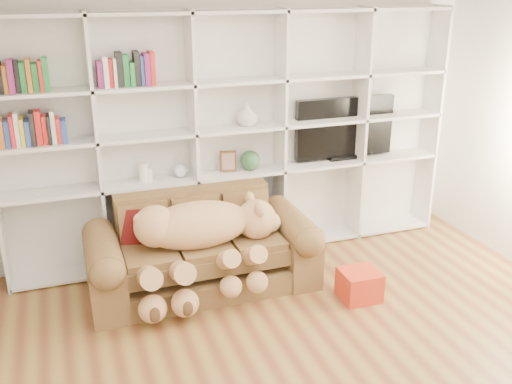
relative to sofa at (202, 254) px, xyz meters
name	(u,v)px	position (x,y,z in m)	size (l,w,h in m)	color
wall_back	(231,119)	(0.54, 0.79, 1.03)	(5.00, 0.02, 2.70)	silver
bookshelf	(212,128)	(0.30, 0.65, 0.99)	(4.43, 0.35, 2.40)	silver
sofa	(202,254)	(0.00, 0.00, 0.00)	(2.00, 0.87, 0.84)	brown
teddy_bear	(201,237)	(-0.05, -0.17, 0.26)	(1.39, 0.79, 0.81)	tan
throw_pillow	(141,228)	(-0.51, 0.14, 0.28)	(0.34, 0.11, 0.34)	#540E0F
gift_box	(359,285)	(1.24, -0.67, -0.19)	(0.33, 0.31, 0.26)	red
tv	(344,129)	(1.72, 0.64, 0.87)	(1.09, 0.18, 0.64)	black
picture_frame	(228,161)	(0.43, 0.59, 0.66)	(0.16, 0.03, 0.21)	#52301C
green_vase	(250,160)	(0.66, 0.59, 0.64)	(0.19, 0.19, 0.19)	#2B5330
figurine_tall	(144,172)	(-0.39, 0.59, 0.64)	(0.09, 0.09, 0.18)	silver
figurine_short	(149,175)	(-0.34, 0.59, 0.61)	(0.07, 0.07, 0.12)	silver
snow_globe	(180,171)	(-0.04, 0.59, 0.61)	(0.12, 0.12, 0.12)	white
shelf_vase	(247,114)	(0.63, 0.59, 1.11)	(0.21, 0.21, 0.22)	beige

